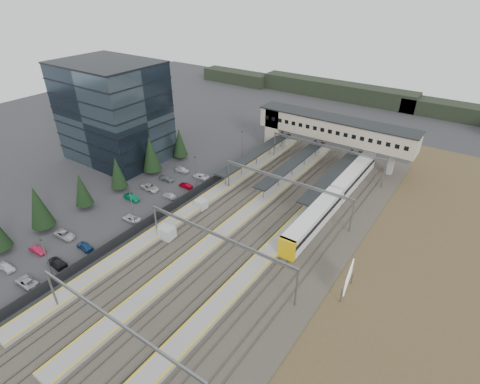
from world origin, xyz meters
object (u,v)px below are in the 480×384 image
Objects in this scene: relay_cabin_far at (201,205)px; footbridge at (324,128)px; train at (335,196)px; office_building at (114,112)px; billboard at (349,278)px; relay_cabin_near at (166,233)px.

footbridge reaches higher than relay_cabin_far.
footbridge is at bearing 120.60° from train.
office_building is 69.10m from billboard.
relay_cabin_near is 0.08× the size of footbridge.
footbridge is at bearing 118.54° from billboard.
footbridge is at bearing 75.60° from relay_cabin_far.
footbridge is at bearing 34.47° from office_building.
office_building is at bearing 151.71° from relay_cabin_near.
train is (20.79, 28.15, 0.96)m from relay_cabin_near.
relay_cabin_near is 35.01m from train.
train is (21.98, 16.92, 1.17)m from relay_cabin_far.
train is 25.09m from billboard.
train reaches higher than relay_cabin_far.
train is at bearing 53.56° from relay_cabin_near.
relay_cabin_far is (34.02, -7.72, -11.15)m from office_building.
billboard is at bearing 10.13° from relay_cabin_near.
office_building is 41.46m from relay_cabin_near.
relay_cabin_near is at bearing -126.44° from train.
train is (56.00, 9.20, -9.99)m from office_building.
office_building is 9.95× the size of relay_cabin_far.
relay_cabin_far is 0.06× the size of train.
office_building is at bearing 168.86° from billboard.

